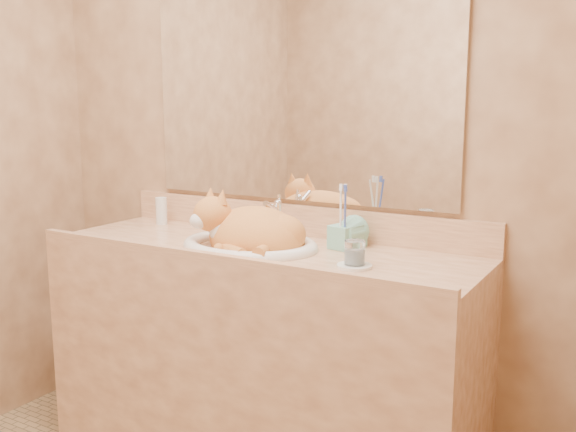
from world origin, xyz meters
The scene contains 12 objects.
wall_back centered at (0.00, 1.00, 1.25)m, with size 2.40×0.02×2.50m, color brown.
vanity_counter centered at (0.00, 0.72, 0.42)m, with size 1.60×0.55×0.85m, color #A56D4A, non-canonical shape.
mirror centered at (0.00, 0.99, 1.39)m, with size 1.30×0.02×0.80m, color white.
sink_basin centered at (-0.02, 0.70, 0.93)m, with size 0.50×0.42×0.16m, color white, non-canonical shape.
faucet centered at (-0.02, 0.90, 0.93)m, with size 0.04×0.11×0.16m, color white, non-canonical shape.
cat centered at (-0.03, 0.71, 0.91)m, with size 0.40×0.33×0.22m, color #C36D2D, non-canonical shape.
soap_dispenser centered at (0.26, 0.82, 0.94)m, with size 0.09×0.09×0.19m, color #79C2AC.
toothbrush_cup centered at (0.29, 0.83, 0.90)m, with size 0.11×0.11×0.11m, color #79C2AC.
toothbrushes centered at (0.29, 0.83, 0.99)m, with size 0.04×0.04×0.24m, color white, non-canonical shape.
saucer centered at (0.42, 0.64, 0.85)m, with size 0.11×0.11×0.01m, color white.
water_glass centered at (0.42, 0.64, 0.90)m, with size 0.07×0.07×0.08m, color white.
lotion_bottle centered at (-0.60, 0.89, 0.91)m, with size 0.05×0.05×0.11m, color white.
Camera 1 is at (1.24, -1.16, 1.36)m, focal length 40.00 mm.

